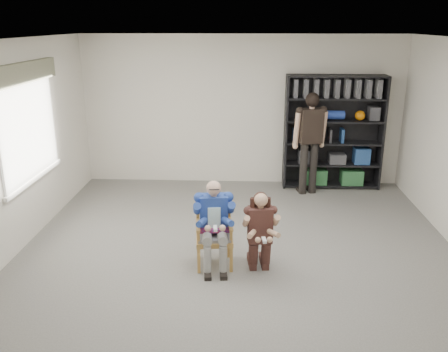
# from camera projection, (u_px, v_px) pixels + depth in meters

# --- Properties ---
(room_shell) EXTENTS (6.00, 7.00, 2.80)m
(room_shell) POSITION_uv_depth(u_px,v_px,m) (238.00, 164.00, 5.61)
(room_shell) COLOR white
(room_shell) RESTS_ON ground
(floor) EXTENTS (6.00, 7.00, 0.01)m
(floor) POSITION_uv_depth(u_px,v_px,m) (237.00, 269.00, 6.04)
(floor) COLOR slate
(floor) RESTS_ON ground
(window_left) EXTENTS (0.16, 2.00, 1.75)m
(window_left) POSITION_uv_depth(u_px,v_px,m) (29.00, 125.00, 6.62)
(window_left) COLOR white
(window_left) RESTS_ON room_shell
(armchair) EXTENTS (0.56, 0.55, 0.88)m
(armchair) POSITION_uv_depth(u_px,v_px,m) (214.00, 234.00, 6.02)
(armchair) COLOR #B08742
(armchair) RESTS_ON floor
(seated_man) EXTENTS (0.57, 0.74, 1.15)m
(seated_man) POSITION_uv_depth(u_px,v_px,m) (214.00, 224.00, 5.97)
(seated_man) COLOR navy
(seated_man) RESTS_ON floor
(kneeling_woman) EXTENTS (0.52, 0.75, 1.05)m
(kneeling_woman) POSITION_uv_depth(u_px,v_px,m) (260.00, 232.00, 5.85)
(kneeling_woman) COLOR #3B221E
(kneeling_woman) RESTS_ON floor
(bookshelf) EXTENTS (1.80, 0.38, 2.10)m
(bookshelf) POSITION_uv_depth(u_px,v_px,m) (333.00, 133.00, 8.76)
(bookshelf) COLOR black
(bookshelf) RESTS_ON floor
(standing_man) EXTENTS (0.63, 0.46, 1.83)m
(standing_man) POSITION_uv_depth(u_px,v_px,m) (310.00, 145.00, 8.45)
(standing_man) COLOR black
(standing_man) RESTS_ON floor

